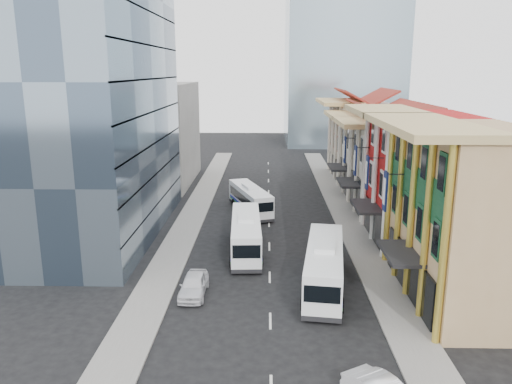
{
  "coord_description": "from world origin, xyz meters",
  "views": [
    {
      "loc": [
        -0.29,
        -28.4,
        15.83
      ],
      "look_at": [
        -1.32,
        19.15,
        4.14
      ],
      "focal_mm": 35.0,
      "sensor_mm": 36.0,
      "label": 1
    }
  ],
  "objects_px": {
    "bus_left_near": "(246,233)",
    "bus_left_far": "(250,199)",
    "sedan_left": "(194,285)",
    "office_tower": "(88,79)",
    "bus_right": "(324,266)",
    "shophouse_tan": "(473,216)"
  },
  "relations": [
    {
      "from": "sedan_left",
      "to": "bus_left_far",
      "type": "bearing_deg",
      "value": 82.24
    },
    {
      "from": "office_tower",
      "to": "bus_right",
      "type": "height_order",
      "value": "office_tower"
    },
    {
      "from": "bus_left_near",
      "to": "sedan_left",
      "type": "bearing_deg",
      "value": -114.03
    },
    {
      "from": "shophouse_tan",
      "to": "bus_right",
      "type": "height_order",
      "value": "shophouse_tan"
    },
    {
      "from": "bus_left_near",
      "to": "bus_left_far",
      "type": "distance_m",
      "value": 12.84
    },
    {
      "from": "sedan_left",
      "to": "bus_left_near",
      "type": "bearing_deg",
      "value": 69.83
    },
    {
      "from": "office_tower",
      "to": "bus_left_near",
      "type": "bearing_deg",
      "value": -20.14
    },
    {
      "from": "office_tower",
      "to": "bus_left_far",
      "type": "distance_m",
      "value": 21.33
    },
    {
      "from": "bus_left_far",
      "to": "bus_left_near",
      "type": "bearing_deg",
      "value": -109.19
    },
    {
      "from": "bus_right",
      "to": "sedan_left",
      "type": "xyz_separation_m",
      "value": [
        -9.5,
        -1.28,
        -1.05
      ]
    },
    {
      "from": "bus_left_near",
      "to": "office_tower",
      "type": "bearing_deg",
      "value": 157.09
    },
    {
      "from": "office_tower",
      "to": "bus_right",
      "type": "xyz_separation_m",
      "value": [
        21.0,
        -12.97,
        -13.18
      ]
    },
    {
      "from": "bus_left_far",
      "to": "sedan_left",
      "type": "xyz_separation_m",
      "value": [
        -3.36,
        -21.62,
        -0.83
      ]
    },
    {
      "from": "bus_left_near",
      "to": "shophouse_tan",
      "type": "bearing_deg",
      "value": -30.71
    },
    {
      "from": "shophouse_tan",
      "to": "bus_left_far",
      "type": "relative_size",
      "value": 1.41
    },
    {
      "from": "bus_left_near",
      "to": "bus_left_far",
      "type": "relative_size",
      "value": 1.09
    },
    {
      "from": "bus_left_far",
      "to": "bus_right",
      "type": "xyz_separation_m",
      "value": [
        6.14,
        -20.34,
        0.22
      ]
    },
    {
      "from": "shophouse_tan",
      "to": "bus_left_near",
      "type": "distance_m",
      "value": 18.7
    },
    {
      "from": "bus_right",
      "to": "shophouse_tan",
      "type": "bearing_deg",
      "value": 1.98
    },
    {
      "from": "bus_right",
      "to": "sedan_left",
      "type": "relative_size",
      "value": 2.49
    },
    {
      "from": "sedan_left",
      "to": "shophouse_tan",
      "type": "bearing_deg",
      "value": 1.83
    },
    {
      "from": "office_tower",
      "to": "bus_right",
      "type": "bearing_deg",
      "value": -31.7
    }
  ]
}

